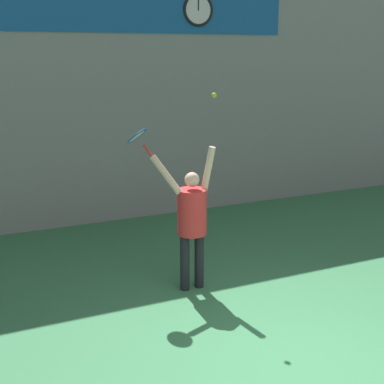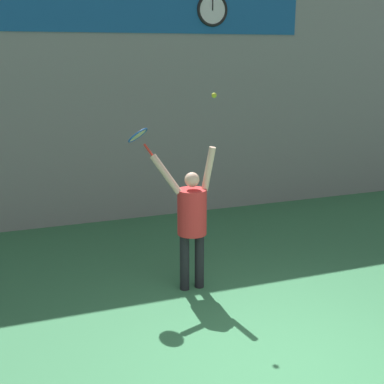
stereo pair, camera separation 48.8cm
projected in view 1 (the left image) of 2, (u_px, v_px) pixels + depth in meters
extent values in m
plane|color=#387A4C|center=(309.00, 374.00, 5.48)|extent=(18.00, 18.00, 0.00)
cube|color=gray|center=(125.00, 91.00, 10.03)|extent=(18.00, 0.10, 5.00)
cube|color=#195B9E|center=(124.00, 7.00, 9.61)|extent=(6.60, 0.02, 0.88)
cylinder|color=white|center=(198.00, 10.00, 10.18)|extent=(0.57, 0.02, 0.57)
torus|color=black|center=(198.00, 10.00, 10.18)|extent=(0.63, 0.06, 0.63)
cube|color=black|center=(198.00, 4.00, 10.15)|extent=(0.02, 0.01, 0.23)
cylinder|color=black|center=(185.00, 262.00, 7.34)|extent=(0.13, 0.13, 0.80)
cylinder|color=black|center=(199.00, 260.00, 7.43)|extent=(0.13, 0.13, 0.80)
cylinder|color=red|center=(192.00, 212.00, 7.20)|extent=(0.40, 0.40, 0.63)
sphere|color=beige|center=(192.00, 180.00, 7.09)|extent=(0.20, 0.20, 0.20)
cylinder|color=beige|center=(208.00, 169.00, 7.11)|extent=(0.21, 0.19, 0.61)
cylinder|color=beige|center=(166.00, 175.00, 7.04)|extent=(0.40, 0.35, 0.53)
cylinder|color=red|center=(148.00, 150.00, 7.03)|extent=(0.13, 0.12, 0.17)
torus|color=#1E51A5|center=(137.00, 136.00, 7.03)|extent=(0.40, 0.40, 0.21)
cylinder|color=beige|center=(137.00, 136.00, 7.03)|extent=(0.33, 0.34, 0.17)
sphere|color=#CCDB2D|center=(214.00, 95.00, 6.78)|extent=(0.07, 0.07, 0.07)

